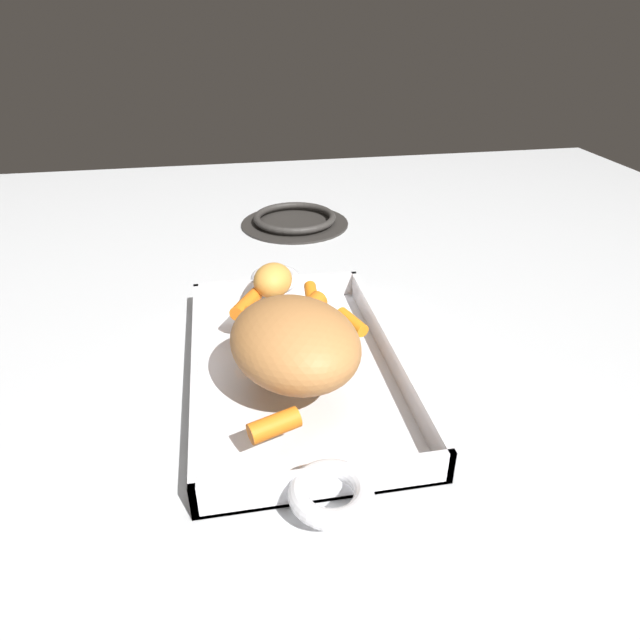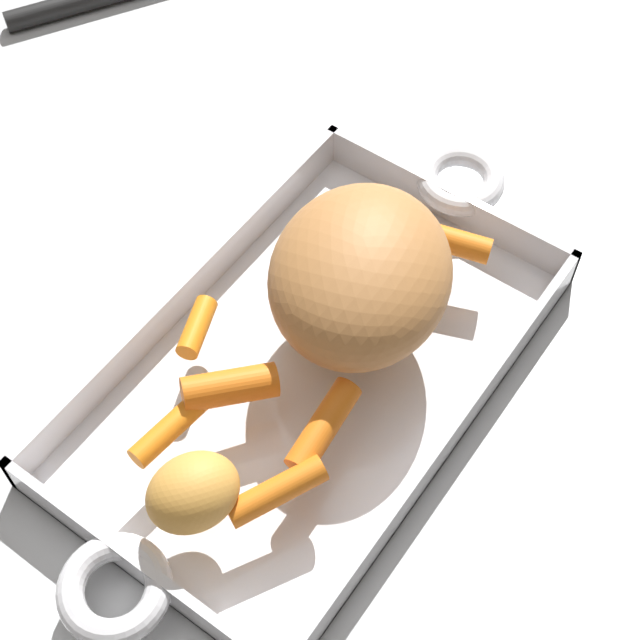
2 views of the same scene
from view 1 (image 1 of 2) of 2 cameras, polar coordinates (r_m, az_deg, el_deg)
The scene contains 11 objects.
ground_plane at distance 0.63m, azimuth -2.48°, elevation -5.74°, with size 1.89×1.89×0.00m, color silver.
roasting_dish at distance 0.62m, azimuth -2.50°, elevation -4.92°, with size 0.47×0.22×0.04m.
pork_roast at distance 0.55m, azimuth -2.60°, elevation -2.35°, with size 0.15×0.12×0.08m, color #B3753F.
baby_carrot_northeast at distance 0.66m, azimuth -1.41°, elevation 0.80°, with size 0.02×0.02×0.06m, color orange.
baby_carrot_northwest at distance 0.70m, azimuth -0.86°, elevation 2.37°, with size 0.02×0.02×0.06m, color orange.
baby_carrot_short at distance 0.64m, azimuth 3.27°, elevation -0.20°, with size 0.02×0.02×0.04m, color orange.
baby_carrot_southeast at distance 0.69m, azimuth -7.53°, elevation 1.67°, with size 0.02×0.02×0.06m, color orange.
baby_carrot_long at distance 0.64m, azimuth -7.01°, elevation -0.45°, with size 0.02×0.02×0.07m, color orange.
baby_carrot_center_right at distance 0.50m, azimuth -4.71°, elevation -10.70°, with size 0.02×0.02×0.05m, color orange.
potato_golden_large at distance 0.71m, azimuth -4.85°, elevation 4.08°, with size 0.06×0.05×0.04m, color gold.
stove_burner_rear at distance 1.05m, azimuth -2.60°, elevation 10.19°, with size 0.20×0.20×0.02m.
Camera 1 is at (-0.51, 0.07, 0.37)m, focal length 31.25 mm.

